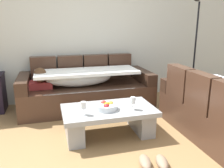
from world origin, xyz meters
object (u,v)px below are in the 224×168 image
object	(u,v)px
wine_glass_near_left	(84,106)
wine_glass_near_right	(133,101)
coffee_table	(109,118)
couch_along_wall	(85,89)
open_magazine	(136,104)
floor_lamp	(195,42)
fruit_bowl	(106,106)
pair_of_shoes	(154,162)
couch_near_window	(224,114)

from	to	relation	value
wine_glass_near_left	wine_glass_near_right	size ratio (longest dim) A/B	1.00
wine_glass_near_right	coffee_table	bearing A→B (deg)	155.85
couch_along_wall	wine_glass_near_left	distance (m)	1.30
open_magazine	floor_lamp	size ratio (longest dim) A/B	0.14
couch_along_wall	fruit_bowl	bearing A→B (deg)	-85.55
open_magazine	floor_lamp	distance (m)	1.90
wine_glass_near_left	pair_of_shoes	bearing A→B (deg)	-47.52
couch_near_window	open_magazine	xyz separation A→B (m)	(-1.00, 0.52, 0.05)
wine_glass_near_right	open_magazine	bearing A→B (deg)	56.76
fruit_bowl	wine_glass_near_right	distance (m)	0.35
pair_of_shoes	wine_glass_near_right	bearing A→B (deg)	88.77
fruit_bowl	open_magazine	distance (m)	0.45
couch_near_window	wine_glass_near_right	xyz separation A→B (m)	(-1.11, 0.35, 0.16)
couch_near_window	couch_along_wall	bearing A→B (deg)	43.45
pair_of_shoes	coffee_table	bearing A→B (deg)	108.43
wine_glass_near_right	floor_lamp	xyz separation A→B (m)	(1.60, 1.10, 0.62)
couch_along_wall	coffee_table	size ratio (longest dim) A/B	1.86
couch_near_window	pair_of_shoes	xyz separation A→B (m)	(-1.12, -0.34, -0.29)
coffee_table	wine_glass_near_left	world-z (taller)	wine_glass_near_left
couch_along_wall	wine_glass_near_left	xyz separation A→B (m)	(-0.22, -1.27, 0.16)
coffee_table	couch_along_wall	bearing A→B (deg)	96.58
wine_glass_near_right	floor_lamp	bearing A→B (deg)	34.55
couch_near_window	open_magazine	bearing A→B (deg)	62.42
wine_glass_near_right	open_magazine	distance (m)	0.23
couch_along_wall	couch_near_window	distance (m)	2.22
floor_lamp	fruit_bowl	bearing A→B (deg)	-152.29
couch_near_window	floor_lamp	xyz separation A→B (m)	(0.49, 1.45, 0.78)
fruit_bowl	wine_glass_near_left	world-z (taller)	wine_glass_near_left
couch_along_wall	floor_lamp	distance (m)	2.17
wine_glass_near_left	pair_of_shoes	world-z (taller)	wine_glass_near_left
couch_along_wall	couch_near_window	xyz separation A→B (m)	(1.52, -1.61, 0.00)
coffee_table	wine_glass_near_right	world-z (taller)	wine_glass_near_right
coffee_table	floor_lamp	distance (m)	2.30
couch_near_window	open_magazine	size ratio (longest dim) A/B	6.50
couch_near_window	floor_lamp	world-z (taller)	floor_lamp
coffee_table	open_magazine	bearing A→B (deg)	6.16
fruit_bowl	open_magazine	xyz separation A→B (m)	(0.44, 0.08, -0.04)
coffee_table	fruit_bowl	world-z (taller)	fruit_bowl
coffee_table	wine_glass_near_right	xyz separation A→B (m)	(0.29, -0.13, 0.26)
couch_along_wall	floor_lamp	bearing A→B (deg)	-4.49
couch_along_wall	fruit_bowl	size ratio (longest dim) A/B	7.98
wine_glass_near_left	open_magazine	bearing A→B (deg)	13.50
coffee_table	fruit_bowl	size ratio (longest dim) A/B	4.29
coffee_table	pair_of_shoes	xyz separation A→B (m)	(0.27, -0.81, -0.19)
couch_near_window	fruit_bowl	size ratio (longest dim) A/B	6.50
couch_near_window	coffee_table	size ratio (longest dim) A/B	1.52
couch_near_window	open_magazine	distance (m)	1.12
couch_along_wall	couch_near_window	world-z (taller)	same
couch_along_wall	floor_lamp	xyz separation A→B (m)	(2.02, -0.16, 0.78)
couch_near_window	pair_of_shoes	bearing A→B (deg)	106.66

